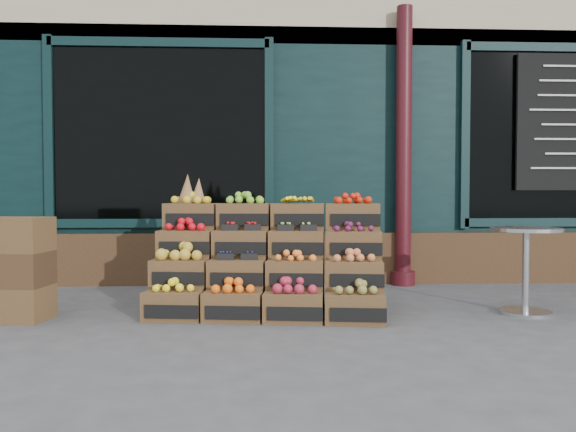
{
  "coord_description": "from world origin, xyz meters",
  "views": [
    {
      "loc": [
        -0.44,
        -4.37,
        1.03
      ],
      "look_at": [
        -0.2,
        0.7,
        0.85
      ],
      "focal_mm": 35.0,
      "sensor_mm": 36.0,
      "label": 1
    }
  ],
  "objects": [
    {
      "name": "crate_display",
      "position": [
        -0.38,
        0.64,
        0.38
      ],
      "size": [
        2.08,
        1.2,
        1.24
      ],
      "rotation": [
        0.0,
        0.0,
        -0.13
      ],
      "color": "brown",
      "rests_on": "ground"
    },
    {
      "name": "spare_crates",
      "position": [
        -2.5,
        0.36,
        0.43
      ],
      "size": [
        0.61,
        0.46,
        0.85
      ],
      "rotation": [
        0.0,
        0.0,
        -0.11
      ],
      "color": "brown",
      "rests_on": "ground"
    },
    {
      "name": "shop_facade",
      "position": [
        0.0,
        5.11,
        2.4
      ],
      "size": [
        12.0,
        6.24,
        4.8
      ],
      "color": "black",
      "rests_on": "ground"
    },
    {
      "name": "shopkeeper",
      "position": [
        -1.12,
        2.6,
        1.02
      ],
      "size": [
        0.8,
        0.58,
        2.03
      ],
      "primitive_type": "imported",
      "rotation": [
        0.0,
        0.0,
        3.27
      ],
      "color": "#1C642E",
      "rests_on": "ground"
    },
    {
      "name": "ground",
      "position": [
        0.0,
        0.0,
        0.0
      ],
      "size": [
        60.0,
        60.0,
        0.0
      ],
      "primitive_type": "plane",
      "color": "#48484B",
      "rests_on": "ground"
    },
    {
      "name": "bistro_table",
      "position": [
        1.86,
        0.4,
        0.47
      ],
      "size": [
        0.6,
        0.6,
        0.76
      ],
      "rotation": [
        0.0,
        0.0,
        0.07
      ],
      "color": "#B4B6BB",
      "rests_on": "ground"
    }
  ]
}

